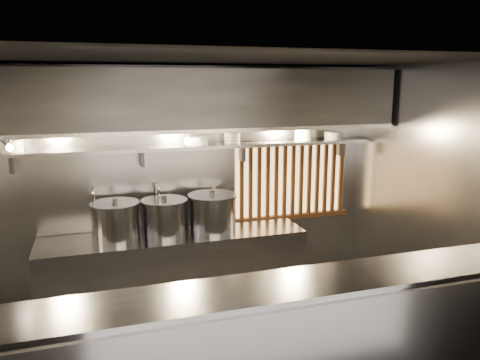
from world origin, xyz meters
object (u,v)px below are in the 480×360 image
stock_pot_right (213,212)px  heat_lamp (6,141)px  pendant_bulb (188,141)px  stock_pot_mid (165,217)px  stock_pot_left (116,221)px

stock_pot_right → heat_lamp: bearing=-171.5°
heat_lamp → pendant_bulb: 1.83m
heat_lamp → pendant_bulb: size_ratio=1.87×
pendant_bulb → stock_pot_mid: size_ratio=0.28×
stock_pot_right → stock_pot_left: bearing=-180.0°
heat_lamp → stock_pot_left: heat_lamp is taller
heat_lamp → pendant_bulb: heat_lamp is taller
stock_pot_left → stock_pot_mid: size_ratio=1.01×
heat_lamp → stock_pot_mid: bearing=11.6°
heat_lamp → pendant_bulb: (1.80, 0.35, -0.11)m
heat_lamp → stock_pot_left: bearing=17.7°
heat_lamp → stock_pot_mid: (1.50, 0.31, -0.96)m
stock_pot_left → heat_lamp: bearing=-162.3°
pendant_bulb → stock_pot_left: 1.19m
stock_pot_mid → heat_lamp: bearing=-168.4°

